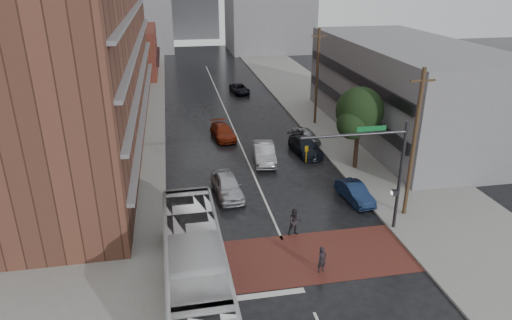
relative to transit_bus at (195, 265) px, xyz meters
name	(u,v)px	position (x,y,z in m)	size (l,w,h in m)	color
ground	(293,264)	(5.50, 1.52, -1.73)	(160.00, 160.00, 0.00)	black
crosswalk	(291,259)	(5.50, 2.02, -1.72)	(14.00, 5.00, 0.02)	maroon
sidewalk_west	(120,132)	(-6.00, 26.52, -1.66)	(9.00, 90.00, 0.15)	gray
sidewalk_east	(335,119)	(17.00, 26.52, -1.66)	(9.00, 90.00, 0.15)	gray
storefront_west	(130,51)	(-6.50, 55.52, 1.77)	(8.00, 16.00, 7.00)	brown
building_east	(404,88)	(22.00, 21.52, 2.77)	(11.00, 26.00, 9.00)	slate
street_tree	(359,114)	(14.02, 13.55, 3.00)	(4.20, 4.10, 6.90)	#332319
signal_mast	(380,162)	(11.35, 4.02, 3.00)	(6.50, 0.30, 7.20)	#2D2D33
utility_pole_near	(414,144)	(14.30, 5.52, 3.41)	(1.60, 0.26, 10.00)	#473321
utility_pole_far	(317,76)	(14.30, 25.52, 3.41)	(1.60, 0.26, 10.00)	#473321
transit_bus	(195,265)	(0.00, 0.00, 0.00)	(2.91, 12.43, 3.46)	silver
pedestrian_a	(322,260)	(6.85, 0.56, -0.95)	(0.57, 0.37, 1.56)	black
pedestrian_b	(295,222)	(6.40, 4.52, -0.84)	(0.87, 0.68, 1.79)	#262025
car_travel_a	(227,186)	(2.95, 10.61, -0.93)	(1.89, 4.69, 1.60)	#B7BAC0
car_travel_b	(264,153)	(6.87, 16.34, -0.93)	(1.70, 4.88, 1.61)	#B7B9C0
car_travel_c	(223,132)	(4.10, 22.91, -1.06)	(1.88, 4.62, 1.34)	maroon
suv_travel	(240,89)	(8.38, 39.98, -1.13)	(1.98, 4.30, 1.20)	black
car_parked_near	(355,193)	(11.80, 8.11, -1.09)	(1.36, 3.91, 1.29)	#132343
car_parked_mid	(305,146)	(10.87, 17.52, -1.04)	(1.95, 4.79, 1.39)	black
car_parked_far	(306,136)	(11.80, 20.30, -1.08)	(1.54, 3.82, 1.30)	#9A9CA1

